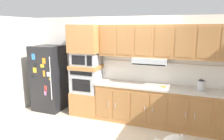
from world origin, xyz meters
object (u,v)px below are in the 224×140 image
at_px(microwave, 86,59).
at_px(refrigerator, 49,78).
at_px(built_in_oven, 87,80).
at_px(electric_kettle, 201,86).
at_px(screwdriver, 164,86).

bearing_deg(microwave, refrigerator, -176.49).
height_order(built_in_oven, electric_kettle, built_in_oven).
bearing_deg(electric_kettle, screwdriver, 178.04).
bearing_deg(refrigerator, microwave, 3.51).
height_order(refrigerator, microwave, refrigerator).
xyz_separation_m(refrigerator, built_in_oven, (1.11, 0.07, 0.02)).
bearing_deg(refrigerator, built_in_oven, 3.51).
xyz_separation_m(microwave, electric_kettle, (2.71, -0.05, -0.43)).
height_order(microwave, screwdriver, microwave).
relative_size(refrigerator, built_in_oven, 2.51).
height_order(microwave, electric_kettle, microwave).
bearing_deg(electric_kettle, built_in_oven, 179.00).
bearing_deg(refrigerator, electric_kettle, 0.31).
bearing_deg(built_in_oven, microwave, -0.77).
relative_size(refrigerator, microwave, 2.73).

